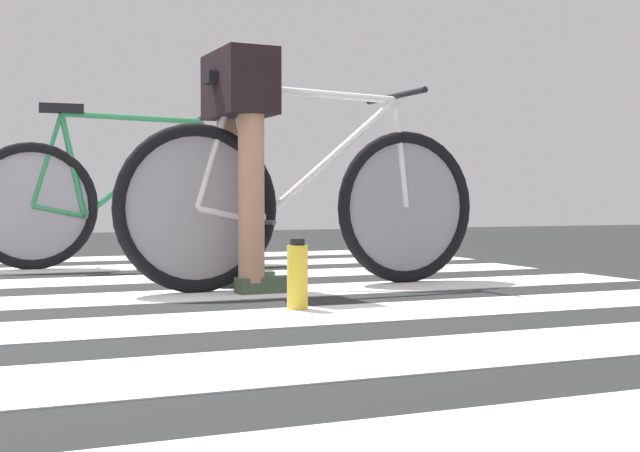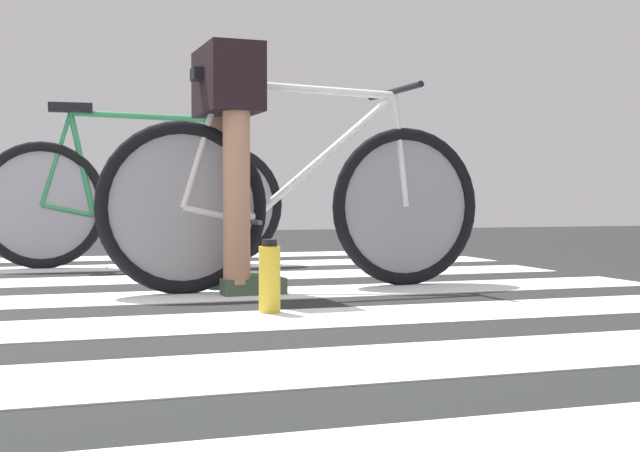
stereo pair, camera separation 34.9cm
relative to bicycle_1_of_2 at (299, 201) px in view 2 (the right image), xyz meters
The scene contains 6 objects.
ground 1.05m from the bicycle_1_of_2, 165.21° to the right, with size 18.00×14.00×0.02m.
crosswalk_markings 1.01m from the bicycle_1_of_2, behind, with size 5.42×5.00×0.00m.
bicycle_1_of_2 is the anchor object (origin of this frame).
cyclist_1_of_2 0.42m from the bicycle_1_of_2, behind, with size 0.33×0.42×1.03m.
bicycle_2_of_2 1.56m from the bicycle_1_of_2, 111.52° to the left, with size 1.74×0.52×0.93m.
water_bottle 0.81m from the bicycle_1_of_2, 113.80° to the right, with size 0.07×0.07×0.26m.
Camera 2 is at (-0.08, -3.26, 0.42)m, focal length 47.38 mm.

